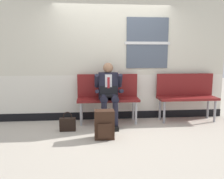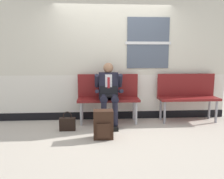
# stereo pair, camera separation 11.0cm
# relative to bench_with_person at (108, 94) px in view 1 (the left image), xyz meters

# --- Properties ---
(ground_plane) EXTENTS (18.00, 18.00, 0.00)m
(ground_plane) POSITION_rel_bench_with_person_xyz_m (0.12, -0.32, -0.60)
(ground_plane) COLOR #B2A899
(station_wall) EXTENTS (5.11, 0.17, 2.98)m
(station_wall) POSITION_rel_bench_with_person_xyz_m (0.13, 0.27, 0.88)
(station_wall) COLOR beige
(station_wall) RESTS_ON ground
(bench_with_person) EXTENTS (1.30, 0.42, 1.03)m
(bench_with_person) POSITION_rel_bench_with_person_xyz_m (0.00, 0.00, 0.00)
(bench_with_person) COLOR maroon
(bench_with_person) RESTS_ON ground
(bench_empty) EXTENTS (1.28, 0.42, 1.03)m
(bench_empty) POSITION_rel_bench_with_person_xyz_m (1.73, -0.00, -0.00)
(bench_empty) COLOR maroon
(bench_empty) RESTS_ON ground
(person_seated) EXTENTS (0.57, 0.70, 1.28)m
(person_seated) POSITION_rel_bench_with_person_xyz_m (-0.00, -0.21, 0.09)
(person_seated) COLOR #1E1E2D
(person_seated) RESTS_ON ground
(backpack) EXTENTS (0.34, 0.26, 0.50)m
(backpack) POSITION_rel_bench_with_person_xyz_m (-0.14, -1.00, -0.36)
(backpack) COLOR #331E14
(backpack) RESTS_ON ground
(handbag) EXTENTS (0.30, 0.12, 0.37)m
(handbag) POSITION_rel_bench_with_person_xyz_m (-0.81, -0.53, -0.47)
(handbag) COLOR black
(handbag) RESTS_ON ground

